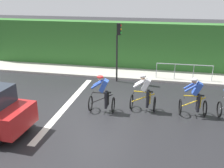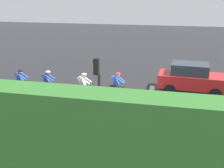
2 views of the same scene
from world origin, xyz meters
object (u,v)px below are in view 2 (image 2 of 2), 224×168
cyclist_lead (21,84)px  pedestrian_railing_kerbside (5,119)px  cyclist_fourth (116,88)px  cyclist_second (47,85)px  car_red (192,78)px  traffic_light_near_crossing (98,86)px  cyclist_mid (83,88)px

cyclist_lead → pedestrian_railing_kerbside: (-4.29, -1.79, -0.02)m
pedestrian_railing_kerbside → cyclist_fourth: bearing=-37.1°
cyclist_fourth → pedestrian_railing_kerbside: 6.08m
cyclist_second → car_red: bearing=-69.3°
pedestrian_railing_kerbside → cyclist_second: bearing=2.5°
cyclist_second → pedestrian_railing_kerbside: 4.40m
cyclist_second → traffic_light_near_crossing: size_ratio=0.50×
traffic_light_near_crossing → cyclist_second: bearing=47.9°
traffic_light_near_crossing → cyclist_lead: bearing=58.0°
cyclist_lead → cyclist_fourth: (0.56, -5.46, 0.00)m
traffic_light_near_crossing → pedestrian_railing_kerbside: (-0.84, 3.75, -1.45)m
cyclist_second → traffic_light_near_crossing: traffic_light_near_crossing is taller
car_red → cyclist_second: bearing=110.7°
pedestrian_railing_kerbside → cyclist_mid: bearing=-23.7°
cyclist_second → cyclist_mid: size_ratio=1.00×
cyclist_mid → car_red: size_ratio=0.40×
car_red → pedestrian_railing_kerbside: 10.76m
cyclist_second → car_red: (3.01, -7.99, 0.08)m
cyclist_lead → car_red: 10.09m
cyclist_lead → cyclist_mid: 3.71m
cyclist_lead → cyclist_second: same height
cyclist_second → pedestrian_railing_kerbside: bearing=-177.5°
cyclist_fourth → cyclist_second: bearing=96.7°
cyclist_second → car_red: size_ratio=0.40×
cyclist_second → cyclist_fourth: (0.45, -3.86, 0.00)m
cyclist_lead → cyclist_mid: same height
traffic_light_near_crossing → pedestrian_railing_kerbside: bearing=102.5°
cyclist_mid → cyclist_second: bearing=89.4°
cyclist_fourth → car_red: 4.86m
cyclist_mid → car_red: bearing=-62.7°
cyclist_fourth → traffic_light_near_crossing: bearing=-178.7°
cyclist_lead → cyclist_fourth: 5.48m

